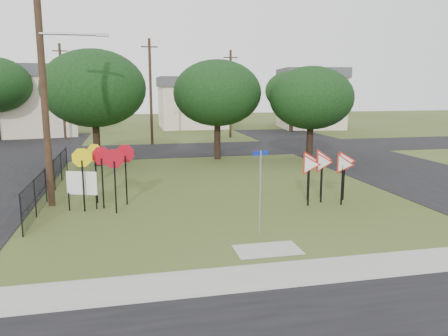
{
  "coord_description": "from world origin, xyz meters",
  "views": [
    {
      "loc": [
        -4.04,
        -14.5,
        4.91
      ],
      "look_at": [
        -0.18,
        3.0,
        1.6
      ],
      "focal_mm": 35.0,
      "sensor_mm": 36.0,
      "label": 1
    }
  ],
  "objects_px": {
    "stop_sign_cluster": "(104,162)",
    "street_name_sign": "(260,187)",
    "yield_sign_cluster": "(325,164)",
    "info_board": "(82,185)"
  },
  "relations": [
    {
      "from": "stop_sign_cluster",
      "to": "yield_sign_cluster",
      "type": "relative_size",
      "value": 0.9
    },
    {
      "from": "street_name_sign",
      "to": "info_board",
      "type": "bearing_deg",
      "value": 143.49
    },
    {
      "from": "street_name_sign",
      "to": "stop_sign_cluster",
      "type": "xyz_separation_m",
      "value": [
        -5.22,
        4.63,
        0.25
      ]
    },
    {
      "from": "street_name_sign",
      "to": "info_board",
      "type": "xyz_separation_m",
      "value": [
        -6.11,
        4.53,
        -0.6
      ]
    },
    {
      "from": "yield_sign_cluster",
      "to": "info_board",
      "type": "bearing_deg",
      "value": 175.0
    },
    {
      "from": "stop_sign_cluster",
      "to": "street_name_sign",
      "type": "bearing_deg",
      "value": -41.61
    },
    {
      "from": "street_name_sign",
      "to": "stop_sign_cluster",
      "type": "relative_size",
      "value": 1.11
    },
    {
      "from": "stop_sign_cluster",
      "to": "yield_sign_cluster",
      "type": "height_order",
      "value": "stop_sign_cluster"
    },
    {
      "from": "stop_sign_cluster",
      "to": "info_board",
      "type": "bearing_deg",
      "value": -173.03
    },
    {
      "from": "street_name_sign",
      "to": "stop_sign_cluster",
      "type": "distance_m",
      "value": 6.98
    }
  ]
}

